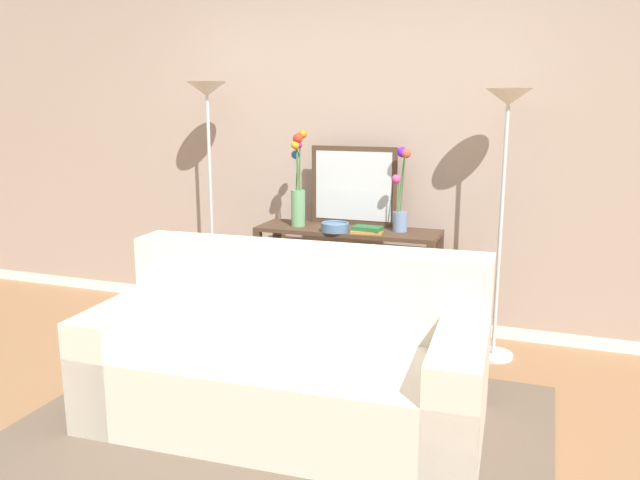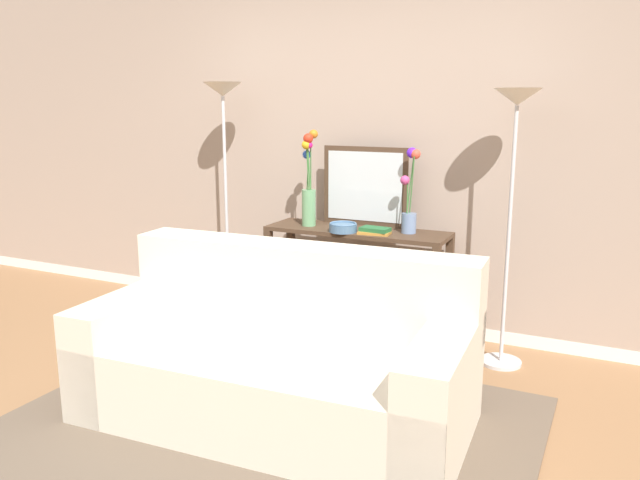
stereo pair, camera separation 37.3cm
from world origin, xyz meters
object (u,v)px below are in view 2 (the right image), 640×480
Objects in this scene: vase_short_flowers at (410,198)px; book_stack at (375,231)px; floor_lamp_right at (514,151)px; book_row_under_console at (316,322)px; floor_lamp_left at (224,135)px; fruit_bowl at (343,227)px; wall_mirror at (365,186)px; vase_tall_flowers at (309,188)px; couch at (279,361)px; console_table at (357,263)px.

vase_short_flowers reaches higher than book_stack.
floor_lamp_right is 4.16× the size of book_row_under_console.
vase_short_flowers is (-0.67, 0.09, -0.34)m from floor_lamp_right.
floor_lamp_left is 1.53m from book_row_under_console.
floor_lamp_left reaches higher than fruit_bowl.
floor_lamp_left is 2.07m from floor_lamp_right.
vase_short_flowers is (0.37, -0.12, -0.04)m from wall_mirror.
floor_lamp_right is 2.55× the size of vase_tall_flowers.
wall_mirror is 1.51× the size of book_row_under_console.
vase_tall_flowers is 1.63× the size of book_row_under_console.
book_row_under_console is at bearing 107.70° from couch.
vase_tall_flowers is (-0.36, -0.03, 0.51)m from console_table.
floor_lamp_right reaches higher than vase_short_flowers.
couch is 1.14× the size of floor_lamp_left.
vase_tall_flowers is 3.56× the size of fruit_bowl.
couch is 1.28m from book_stack.
wall_mirror reaches higher than fruit_bowl.
vase_tall_flowers is at bearing 179.39° from floor_lamp_right.
vase_tall_flowers is at bearing -175.32° from console_table.
console_table is at bearing 94.03° from couch.
floor_lamp_left is at bearing -176.54° from vase_short_flowers.
floor_lamp_right reaches higher than fruit_bowl.
wall_mirror is at bearing 94.03° from couch.
book_row_under_console is at bearing 180.00° from console_table.
floor_lamp_left is at bearing 175.43° from fruit_bowl.
vase_tall_flowers reaches higher than book_stack.
floor_lamp_left is 3.14× the size of vase_short_flowers.
fruit_bowl is at bearing -98.04° from wall_mirror.
floor_lamp_left is at bearing -176.56° from book_row_under_console.
wall_mirror is at bearing 168.79° from floor_lamp_right.
console_table is 0.62m from vase_tall_flowers.
vase_tall_flowers is at bearing -145.54° from book_row_under_console.
floor_lamp_left is at bearing -177.60° from console_table.
book_stack is (0.53, -0.07, -0.25)m from vase_tall_flowers.
couch is 1.86m from floor_lamp_right.
book_row_under_console is (-1.34, 0.04, -1.30)m from floor_lamp_right.
console_table is 1.31m from floor_lamp_right.
floor_lamp_right reaches higher than couch.
vase_tall_flowers is (-0.45, 1.24, 0.74)m from couch.
console_table reaches higher than book_row_under_console.
wall_mirror reaches higher than book_stack.
vase_tall_flowers reaches higher than fruit_bowl.
console_table is (-0.09, 1.27, 0.23)m from couch.
wall_mirror is (1.04, 0.21, -0.34)m from floor_lamp_left.
book_row_under_console is at bearing 3.44° from floor_lamp_left.
console_table is 1.89× the size of vase_tall_flowers.
fruit_bowl reaches higher than book_row_under_console.
floor_lamp_right is 3.03× the size of vase_short_flowers.
vase_short_flowers is at bearing 3.46° from floor_lamp_left.
floor_lamp_left is 1.46m from vase_short_flowers.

